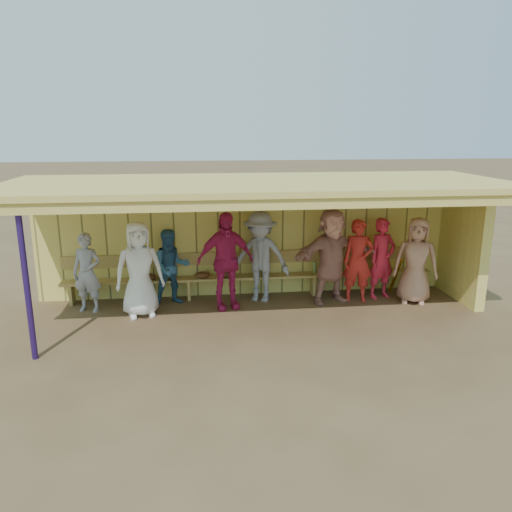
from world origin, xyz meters
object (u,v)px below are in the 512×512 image
Objects in this scene: player_extra at (358,261)px; bench at (251,271)px; player_g at (382,259)px; player_e at (260,257)px; player_h at (416,261)px; player_b at (139,269)px; player_c at (171,267)px; player_a at (87,273)px; player_d at (225,261)px; player_f at (331,256)px.

bench is at bearing 173.82° from player_extra.
bench is at bearing 152.66° from player_g.
player_h is at bearing 12.22° from player_e.
player_b is 0.23× the size of bench.
player_e is (1.76, 0.00, 0.16)m from player_c.
player_h is at bearing 12.58° from player_a.
player_d is (1.59, 0.22, 0.05)m from player_b.
player_g is 0.96× the size of player_h.
player_a is 2.61m from player_d.
player_b is 0.95× the size of player_d.
player_g is at bearing 16.03° from player_a.
player_g reaches higher than player_c.
player_g reaches higher than bench.
player_b is at bearing -157.64° from player_h.
player_c is at bearing 160.26° from player_g.
player_g is (4.24, -0.12, 0.07)m from player_c.
player_a reaches higher than bench.
player_b is 3.70m from player_f.
player_d reaches higher than player_a.
player_e is (0.72, 0.35, -0.03)m from player_d.
player_a is 5.80m from player_g.
player_d is 2.65m from player_extra.
player_d is at bearing -5.73° from player_b.
player_b is 4.81m from player_g.
bench is at bearing 35.09° from player_d.
player_g is (3.20, 0.23, -0.12)m from player_d.
player_d reaches higher than player_extra.
player_h is at bearing -15.77° from player_d.
player_f is 0.25× the size of bench.
player_h is at bearing -14.17° from bench.
player_d is 0.99× the size of player_f.
player_b is 2.38m from player_e.
player_f reaches higher than bench.
player_c is at bearing -169.30° from bench.
player_a is 0.92× the size of player_g.
player_a is at bearing 146.68° from player_b.
player_extra reaches higher than player_g.
player_h reaches higher than player_g.
bench is at bearing -1.70° from player_c.
player_b is at bearing 167.21° from player_g.
player_extra is at bearing 13.82° from player_e.
player_c is (1.56, 0.20, -0.00)m from player_a.
player_extra is at bearing 14.59° from player_a.
player_d is (1.04, -0.35, 0.19)m from player_c.
player_g is at bearing 167.34° from player_h.
player_a is 0.91× the size of player_extra.
player_f reaches higher than player_d.
bench is (3.17, 0.51, -0.23)m from player_a.
player_f is at bearing 168.80° from player_g.
player_c is at bearing 22.66° from player_a.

